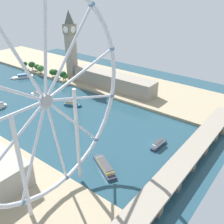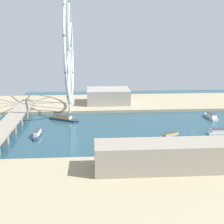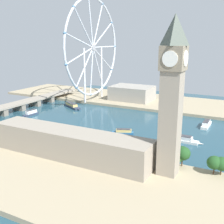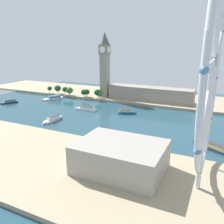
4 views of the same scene
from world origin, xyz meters
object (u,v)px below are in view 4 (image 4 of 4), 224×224
tour_boat_3 (215,147)px  riverside_hall (120,157)px  tour_boat_2 (53,119)px  tour_boat_5 (9,102)px  ferris_wheel (214,61)px  tour_boat_0 (53,98)px  parliament_block (150,94)px  tour_boat_4 (127,112)px  tour_boat_6 (87,108)px  clock_tower (105,64)px

tour_boat_3 → riverside_hall: bearing=79.4°
tour_boat_2 → tour_boat_5: size_ratio=1.22×
ferris_wheel → tour_boat_5: bearing=-107.4°
riverside_hall → tour_boat_0: bearing=-130.5°
riverside_hall → tour_boat_0: 223.98m
parliament_block → riverside_hall: size_ratio=2.23×
tour_boat_0 → tour_boat_5: size_ratio=1.35×
ferris_wheel → tour_boat_4: ferris_wheel is taller
riverside_hall → tour_boat_4: 132.52m
riverside_hall → tour_boat_3: bearing=141.1°
tour_boat_2 → tour_boat_6: bearing=169.0°
parliament_block → tour_boat_4: (65.43, -7.79, -10.01)m
riverside_hall → tour_boat_5: riverside_hall is taller
ferris_wheel → tour_boat_5: size_ratio=5.36×
ferris_wheel → tour_boat_2: size_ratio=4.38×
parliament_block → ferris_wheel: (167.46, 83.71, 56.68)m
tour_boat_0 → tour_boat_6: 79.15m
tour_boat_4 → tour_boat_6: (6.75, -49.79, 0.11)m
tour_boat_0 → tour_boat_3: 235.66m
clock_tower → tour_boat_6: (65.04, 8.43, -47.86)m
parliament_block → riverside_hall: 193.05m
tour_boat_5 → clock_tower: bearing=155.5°
riverside_hall → tour_boat_2: 124.98m
tour_boat_4 → tour_boat_3: bearing=-55.3°
riverside_hall → tour_boat_3: 80.91m
riverside_hall → tour_boat_0: riverside_hall is taller
tour_boat_2 → tour_boat_4: tour_boat_2 is taller
riverside_hall → tour_boat_5: bearing=-115.8°
tour_boat_2 → riverside_hall: bearing=58.0°
tour_boat_6 → tour_boat_5: bearing=9.2°
ferris_wheel → tour_boat_5: 275.13m
tour_boat_4 → tour_boat_2: bearing=-158.7°
riverside_hall → tour_boat_6: bearing=-140.5°
tour_boat_3 → tour_boat_4: bearing=-4.0°
tour_boat_0 → riverside_hall: bearing=77.4°
clock_tower → tour_boat_6: size_ratio=2.97×
tour_boat_4 → clock_tower: bearing=111.9°
clock_tower → tour_boat_4: bearing=45.0°
clock_tower → tour_boat_2: clock_tower is taller
parliament_block → tour_boat_4: size_ratio=5.40×
tour_boat_4 → tour_boat_6: tour_boat_6 is taller
tour_boat_3 → tour_boat_4: 114.64m
tour_boat_3 → tour_boat_4: size_ratio=1.57×
tour_boat_0 → tour_boat_6: (28.28, 73.92, -0.05)m
tour_boat_4 → tour_boat_5: (22.34, -163.25, -0.02)m
tour_boat_3 → tour_boat_4: tour_boat_3 is taller
riverside_hall → tour_boat_6: (-116.94, -96.33, -9.62)m
clock_tower → tour_boat_5: 140.83m
parliament_block → tour_boat_0: bearing=-71.5°
clock_tower → tour_boat_0: bearing=-60.7°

